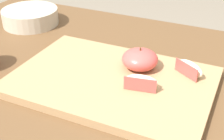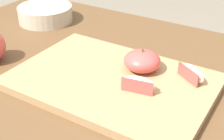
{
  "view_description": "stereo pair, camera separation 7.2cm",
  "coord_description": "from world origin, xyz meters",
  "views": [
    {
      "loc": [
        0.25,
        -0.59,
        1.18
      ],
      "look_at": [
        -0.01,
        -0.03,
        0.81
      ],
      "focal_mm": 50.97,
      "sensor_mm": 36.0,
      "label": 1
    },
    {
      "loc": [
        0.32,
        -0.56,
        1.18
      ],
      "look_at": [
        -0.01,
        -0.03,
        0.81
      ],
      "focal_mm": 50.97,
      "sensor_mm": 36.0,
      "label": 2
    }
  ],
  "objects": [
    {
      "name": "dining_table",
      "position": [
        0.0,
        0.0,
        0.66
      ],
      "size": [
        1.32,
        0.81,
        0.77
      ],
      "color": "brown",
      "rests_on": "ground_plane"
    },
    {
      "name": "apple_wedge_front",
      "position": [
        0.06,
        -0.04,
        0.81
      ],
      "size": [
        0.08,
        0.04,
        0.03
      ],
      "color": "beige",
      "rests_on": "cutting_board"
    },
    {
      "name": "cutting_board",
      "position": [
        -0.01,
        -0.03,
        0.78
      ],
      "size": [
        0.46,
        0.31,
        0.02
      ],
      "color": "#A37F56",
      "rests_on": "dining_table"
    },
    {
      "name": "apple_wedge_near_knife",
      "position": [
        0.15,
        0.06,
        0.81
      ],
      "size": [
        0.08,
        0.06,
        0.03
      ],
      "color": "beige",
      "rests_on": "cutting_board"
    },
    {
      "name": "ceramic_fruit_bowl",
      "position": [
        -0.41,
        0.2,
        0.8
      ],
      "size": [
        0.18,
        0.18,
        0.05
      ],
      "color": "#BCB29E",
      "rests_on": "dining_table"
    },
    {
      "name": "apple_half_skin_up",
      "position": [
        0.03,
        0.04,
        0.81
      ],
      "size": [
        0.09,
        0.09,
        0.06
      ],
      "color": "#D14C47",
      "rests_on": "cutting_board"
    }
  ]
}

